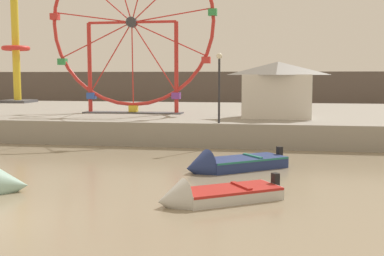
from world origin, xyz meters
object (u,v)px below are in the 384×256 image
(promenade_lamp_near, at_px, (219,77))
(motorboat_pale_grey, at_px, (208,196))
(motorboat_navy_blue, at_px, (226,164))
(carnival_booth_white_ticket, at_px, (278,89))
(ferris_wheel_red_frame, at_px, (132,25))
(drop_tower_yellow_tower, at_px, (16,50))

(promenade_lamp_near, bearing_deg, motorboat_pale_grey, -85.31)
(motorboat_navy_blue, relative_size, promenade_lamp_near, 1.18)
(carnival_booth_white_ticket, distance_m, promenade_lamp_near, 5.13)
(ferris_wheel_red_frame, bearing_deg, promenade_lamp_near, -42.45)
(motorboat_navy_blue, bearing_deg, drop_tower_yellow_tower, -84.33)
(motorboat_pale_grey, relative_size, motorboat_navy_blue, 0.91)
(ferris_wheel_red_frame, bearing_deg, motorboat_pale_grey, -66.96)
(ferris_wheel_red_frame, bearing_deg, motorboat_navy_blue, -58.63)
(motorboat_navy_blue, xyz_separation_m, ferris_wheel_red_frame, (-7.65, 12.55, 7.04))
(motorboat_navy_blue, distance_m, drop_tower_yellow_tower, 33.48)
(motorboat_pale_grey, bearing_deg, drop_tower_yellow_tower, -86.12)
(ferris_wheel_red_frame, bearing_deg, carnival_booth_white_ticket, -12.01)
(motorboat_navy_blue, height_order, promenade_lamp_near, promenade_lamp_near)
(promenade_lamp_near, bearing_deg, motorboat_navy_blue, -81.01)
(promenade_lamp_near, bearing_deg, drop_tower_yellow_tower, 140.86)
(drop_tower_yellow_tower, distance_m, promenade_lamp_near, 27.84)
(drop_tower_yellow_tower, bearing_deg, motorboat_pale_grey, -52.51)
(motorboat_navy_blue, xyz_separation_m, carnival_booth_white_ticket, (2.12, 10.47, 2.86))
(drop_tower_yellow_tower, relative_size, promenade_lamp_near, 3.23)
(drop_tower_yellow_tower, relative_size, carnival_booth_white_ticket, 2.62)
(motorboat_navy_blue, height_order, drop_tower_yellow_tower, drop_tower_yellow_tower)
(motorboat_navy_blue, height_order, ferris_wheel_red_frame, ferris_wheel_red_frame)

